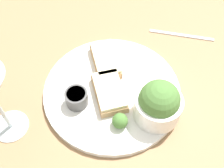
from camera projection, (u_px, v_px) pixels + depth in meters
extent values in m
plane|color=#93704C|center=(112.00, 93.00, 0.61)|extent=(4.00, 4.00, 0.00)
cylinder|color=white|center=(112.00, 91.00, 0.61)|extent=(0.29, 0.29, 0.01)
cylinder|color=white|center=(157.00, 107.00, 0.54)|extent=(0.09, 0.09, 0.05)
sphere|color=#4C7A38|center=(159.00, 100.00, 0.52)|extent=(0.08, 0.08, 0.08)
cylinder|color=#4C4C4C|center=(77.00, 98.00, 0.57)|extent=(0.05, 0.05, 0.03)
cylinder|color=beige|center=(76.00, 95.00, 0.56)|extent=(0.04, 0.04, 0.01)
cube|color=tan|center=(110.00, 93.00, 0.58)|extent=(0.11, 0.10, 0.02)
cube|color=beige|center=(110.00, 90.00, 0.57)|extent=(0.11, 0.10, 0.01)
cube|color=tan|center=(105.00, 61.00, 0.63)|extent=(0.11, 0.10, 0.02)
cube|color=beige|center=(105.00, 57.00, 0.62)|extent=(0.11, 0.09, 0.01)
cylinder|color=silver|center=(11.00, 126.00, 0.56)|extent=(0.07, 0.07, 0.01)
cylinder|color=silver|center=(4.00, 115.00, 0.53)|extent=(0.01, 0.01, 0.08)
sphere|color=#477533|center=(120.00, 121.00, 0.54)|extent=(0.03, 0.03, 0.03)
cube|color=silver|center=(182.00, 35.00, 0.71)|extent=(0.03, 0.16, 0.01)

